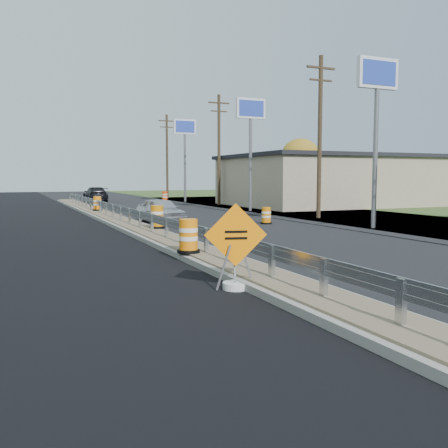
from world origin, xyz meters
name	(u,v)px	position (x,y,z in m)	size (l,w,h in m)	color
ground	(184,250)	(0.00, 0.00, 0.00)	(140.00, 140.00, 0.00)	black
milled_overlay	(30,228)	(-4.40, 10.00, 0.01)	(7.20, 120.00, 0.01)	black
median	(130,226)	(0.00, 8.00, 0.11)	(1.60, 55.00, 0.23)	gray
guardrail	(125,211)	(0.00, 9.00, 0.73)	(0.10, 46.15, 0.72)	silver
retail_building_near	(338,180)	(20.99, 20.00, 2.16)	(18.50, 12.50, 4.27)	tan
pylon_sign_south	(377,89)	(10.50, 3.00, 6.48)	(2.20, 0.30, 7.90)	slate
pylon_sign_mid	(251,119)	(10.50, 16.00, 6.48)	(2.20, 0.30, 7.90)	slate
pylon_sign_north	(185,134)	(10.50, 30.00, 6.48)	(2.20, 0.30, 7.90)	slate
utility_pole_smid	(320,134)	(11.50, 9.00, 4.93)	(1.90, 0.26, 9.40)	#473523
utility_pole_nmid	(219,148)	(11.50, 24.00, 4.93)	(1.90, 0.26, 9.40)	#473523
utility_pole_north	(167,155)	(11.50, 39.00, 4.93)	(1.90, 0.26, 9.40)	#473523
tree_far_yellow	(300,159)	(26.00, 34.00, 4.54)	(4.62, 4.62, 6.86)	#473523
caution_sign	(236,268)	(-0.90, -6.00, 0.48)	(1.33, 0.57, 1.89)	white
barrel_median_near	(188,237)	(-0.55, -1.98, 0.70)	(0.67, 0.67, 0.99)	black
barrel_median_mid	(157,217)	(0.55, 5.14, 0.70)	(0.67, 0.67, 0.98)	black
barrel_median_far	(97,204)	(0.09, 17.69, 0.67)	(0.63, 0.63, 0.93)	black
barrel_shoulder_near	(266,216)	(7.00, 7.16, 0.42)	(0.59, 0.59, 0.87)	black
barrel_shoulder_far	(165,196)	(9.20, 32.50, 0.47)	(0.67, 0.67, 0.98)	black
car_silver	(161,210)	(2.10, 9.85, 0.66)	(1.57, 3.90, 1.33)	silver
car_dark_far	(96,194)	(2.68, 34.30, 0.72)	(2.02, 4.97, 1.44)	black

